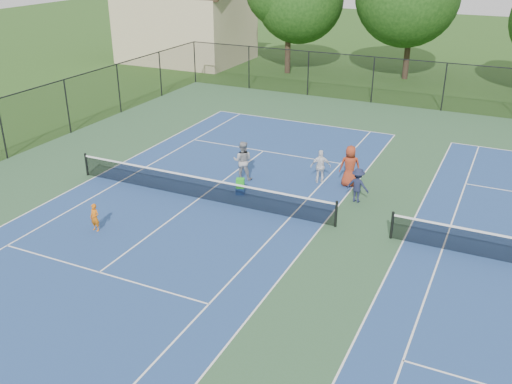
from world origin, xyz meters
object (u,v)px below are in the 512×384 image
at_px(bystander_c, 350,166).
at_px(ball_crate, 240,191).
at_px(bystander_b, 358,185).
at_px(bystander_a, 321,167).
at_px(instructor, 243,161).
at_px(ball_hopper, 240,183).
at_px(clapboard_house, 186,24).
at_px(child_player, 95,218).

height_order(bystander_c, ball_crate, bystander_c).
bearing_deg(bystander_c, bystander_b, 98.97).
relative_size(bystander_a, ball_crate, 4.19).
distance_m(instructor, bystander_b, 5.33).
height_order(instructor, bystander_a, instructor).
xyz_separation_m(bystander_c, ball_hopper, (-3.90, -2.85, -0.42)).
height_order(clapboard_house, ball_hopper, clapboard_house).
bearing_deg(clapboard_house, child_player, -64.35).
xyz_separation_m(child_player, bystander_c, (7.27, 8.11, 0.38)).
bearing_deg(ball_hopper, bystander_a, 45.02).
bearing_deg(bystander_a, instructor, -5.02).
relative_size(instructor, ball_hopper, 4.36).
bearing_deg(ball_crate, instructor, 113.06).
bearing_deg(child_player, bystander_b, 42.65).
xyz_separation_m(clapboard_house, ball_hopper, (17.35, -23.86, -2.59)).
bearing_deg(ball_hopper, child_player, -122.63).
distance_m(bystander_c, ball_crate, 4.89).
bearing_deg(clapboard_house, instructor, -53.23).
bearing_deg(ball_crate, bystander_b, 16.67).
bearing_deg(bystander_c, ball_crate, 16.67).
xyz_separation_m(child_player, ball_hopper, (3.37, 5.26, -0.03)).
xyz_separation_m(child_player, bystander_a, (6.01, 7.90, 0.22)).
xyz_separation_m(child_player, instructor, (2.72, 6.77, 0.36)).
bearing_deg(ball_hopper, clapboard_house, 126.02).
relative_size(clapboard_house, bystander_a, 7.06).
relative_size(bystander_b, ball_hopper, 3.55).
distance_m(clapboard_house, ball_hopper, 29.61).
relative_size(clapboard_house, ball_crate, 29.58).
height_order(child_player, bystander_c, bystander_c).
bearing_deg(bystander_c, bystander_a, -10.14).
xyz_separation_m(clapboard_house, bystander_c, (21.25, -21.01, -2.17)).
relative_size(instructor, bystander_a, 1.17).
bearing_deg(ball_hopper, bystander_c, 36.13).
xyz_separation_m(instructor, ball_hopper, (0.64, -1.51, -0.39)).
relative_size(bystander_b, ball_crate, 4.01).
relative_size(bystander_a, bystander_b, 1.05).
distance_m(child_player, bystander_c, 10.89).
height_order(instructor, bystander_c, bystander_c).
bearing_deg(instructor, ball_hopper, 96.93).
xyz_separation_m(bystander_b, ball_crate, (-4.68, -1.40, -0.58)).
relative_size(child_player, ball_hopper, 2.62).
bearing_deg(bystander_b, child_player, 46.52).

